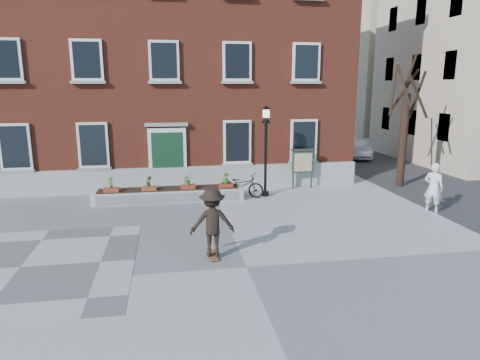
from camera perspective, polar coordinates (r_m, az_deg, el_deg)
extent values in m
plane|color=#A2A2A4|center=(11.72, 0.88, -11.54)|extent=(100.00, 100.00, 0.00)
cube|color=#5C5D5F|center=(13.11, -27.26, -10.30)|extent=(6.00, 6.00, 0.01)
imported|color=black|center=(18.58, 0.20, -0.68)|extent=(2.08, 1.55, 1.05)
imported|color=#BBBEC1|center=(29.65, 15.40, 4.14)|extent=(2.47, 4.20, 1.31)
imported|color=white|center=(17.83, 24.40, -0.94)|extent=(0.82, 0.83, 1.93)
cube|color=brown|center=(24.54, -10.07, 15.25)|extent=(18.00, 10.00, 12.00)
cube|color=#A7A8A2|center=(19.85, -9.52, 0.10)|extent=(18.00, 0.24, 1.10)
cube|color=#9C9C97|center=(19.83, -9.47, -1.25)|extent=(2.60, 0.80, 0.20)
cube|color=#9E9F9A|center=(19.93, -9.49, -0.59)|extent=(2.20, 0.50, 0.20)
cube|color=white|center=(19.68, -9.63, 3.25)|extent=(1.70, 0.12, 2.50)
cube|color=#13351F|center=(19.65, -9.62, 2.94)|extent=(1.40, 0.06, 2.30)
cube|color=gray|center=(19.47, -9.78, 7.30)|extent=(1.90, 0.25, 0.15)
cube|color=silver|center=(20.61, -27.81, 3.93)|extent=(1.30, 0.10, 2.00)
cube|color=black|center=(20.57, -27.85, 3.91)|extent=(1.08, 0.04, 1.78)
cube|color=gray|center=(20.72, -27.56, 1.01)|extent=(1.44, 0.20, 0.12)
cube|color=white|center=(20.48, -28.87, 13.92)|extent=(1.30, 0.10, 1.70)
cube|color=black|center=(20.43, -28.91, 13.92)|extent=(1.08, 0.04, 1.48)
cube|color=#A5A5A0|center=(20.39, -28.65, 11.38)|extent=(1.44, 0.20, 0.12)
cube|color=silver|center=(19.85, -18.99, 4.42)|extent=(1.30, 0.10, 2.00)
cube|color=black|center=(19.80, -19.01, 4.40)|extent=(1.08, 0.04, 1.78)
cube|color=gray|center=(19.96, -18.80, 1.39)|extent=(1.44, 0.20, 0.12)
cube|color=white|center=(19.70, -19.76, 14.83)|extent=(1.30, 0.10, 1.70)
cube|color=black|center=(19.66, -19.79, 14.83)|extent=(1.08, 0.04, 1.48)
cube|color=#9B9B96|center=(19.62, -19.59, 12.19)|extent=(1.44, 0.20, 0.12)
cube|color=silver|center=(19.44, -10.10, 15.40)|extent=(1.30, 0.10, 1.70)
cube|color=black|center=(19.39, -10.10, 15.40)|extent=(1.08, 0.04, 1.48)
cube|color=#A9A9A3|center=(19.35, -9.99, 12.72)|extent=(1.44, 0.20, 0.12)
cube|color=white|center=(19.84, -0.38, 5.10)|extent=(1.30, 0.10, 2.00)
cube|color=black|center=(19.79, -0.35, 5.08)|extent=(1.08, 0.04, 1.78)
cube|color=#A7A7A2|center=(19.95, -0.35, 2.06)|extent=(1.44, 0.20, 0.12)
cube|color=white|center=(19.69, -0.39, 15.54)|extent=(1.30, 0.10, 1.70)
cube|color=black|center=(19.64, -0.37, 15.55)|extent=(1.08, 0.04, 1.48)
cube|color=#A3A39E|center=(19.61, -0.36, 12.90)|extent=(1.44, 0.20, 0.12)
cube|color=white|center=(20.59, 8.48, 5.24)|extent=(1.30, 0.10, 2.00)
cube|color=black|center=(20.55, 8.52, 5.22)|extent=(1.08, 0.04, 1.78)
cube|color=gray|center=(20.70, 8.44, 2.31)|extent=(1.44, 0.20, 0.12)
cube|color=white|center=(20.45, 8.82, 15.29)|extent=(1.30, 0.10, 1.70)
cube|color=black|center=(20.41, 8.86, 15.30)|extent=(1.08, 0.04, 1.48)
cube|color=#9C9D98|center=(20.37, 8.79, 12.74)|extent=(1.44, 0.20, 0.12)
cube|color=silver|center=(18.29, -9.45, -1.95)|extent=(6.20, 1.10, 0.50)
cube|color=#B7B7B7|center=(17.74, -9.44, -2.40)|extent=(5.80, 0.02, 0.40)
cube|color=black|center=(18.23, -9.48, -1.19)|extent=(5.80, 0.90, 0.06)
cube|color=maroon|center=(18.11, -16.78, -1.32)|extent=(0.60, 0.25, 0.20)
imported|color=#2B6A1F|center=(18.04, -16.84, -0.32)|extent=(0.24, 0.24, 0.45)
cube|color=brown|center=(17.98, -12.03, -1.16)|extent=(0.60, 0.25, 0.20)
imported|color=#2E5E1C|center=(17.90, -12.08, -0.15)|extent=(0.25, 0.25, 0.45)
cube|color=maroon|center=(17.97, -6.93, -0.97)|extent=(0.60, 0.25, 0.20)
imported|color=#36691F|center=(17.90, -6.96, 0.04)|extent=(0.40, 0.40, 0.45)
cube|color=maroon|center=(18.11, -1.87, -0.78)|extent=(0.60, 0.25, 0.20)
imported|color=#28641E|center=(18.04, -1.88, 0.23)|extent=(0.25, 0.25, 0.45)
cylinder|color=#311E16|center=(21.67, 20.92, 4.91)|extent=(0.36, 0.36, 4.40)
cylinder|color=#2E2114|center=(21.78, 22.53, 10.34)|extent=(0.12, 1.12, 2.23)
cylinder|color=black|center=(22.05, 21.10, 11.17)|extent=(1.18, 0.49, 1.97)
cylinder|color=#2E2014|center=(21.58, 19.78, 11.24)|extent=(0.88, 1.14, 2.35)
cylinder|color=black|center=(21.17, 21.05, 11.62)|extent=(0.60, 0.77, 1.90)
cylinder|color=#302315|center=(21.09, 22.71, 10.16)|extent=(1.39, 0.55, 1.95)
cylinder|color=black|center=(21.72, 21.78, 13.27)|extent=(0.43, 0.48, 1.58)
cube|color=#3A3A3D|center=(32.11, 16.30, 3.53)|extent=(8.00, 36.00, 0.01)
cube|color=beige|center=(41.65, 19.64, 14.26)|extent=(10.00, 11.00, 13.00)
cube|color=black|center=(26.16, 25.57, 6.36)|extent=(0.08, 1.00, 1.50)
cube|color=black|center=(28.83, 21.94, 7.15)|extent=(0.08, 1.00, 1.50)
cube|color=black|center=(31.60, 18.92, 7.78)|extent=(0.08, 1.00, 1.50)
cube|color=black|center=(26.08, 26.28, 13.57)|extent=(0.08, 1.00, 1.50)
cube|color=black|center=(28.76, 22.49, 13.70)|extent=(0.08, 1.00, 1.50)
cube|color=black|center=(31.53, 19.36, 13.76)|extent=(0.08, 1.00, 1.50)
cube|color=black|center=(26.40, 26.99, 20.49)|extent=(0.08, 1.00, 1.50)
cube|color=black|center=(29.04, 23.06, 20.00)|extent=(0.08, 1.00, 1.50)
cube|color=black|center=(31.79, 19.81, 19.52)|extent=(0.08, 1.00, 1.50)
cylinder|color=black|center=(18.87, 3.37, -1.81)|extent=(0.32, 0.32, 0.20)
cylinder|color=black|center=(18.56, 3.42, 2.68)|extent=(0.12, 0.12, 3.20)
cone|color=black|center=(18.34, 3.50, 8.08)|extent=(0.40, 0.40, 0.30)
cube|color=#F5E4B5|center=(18.32, 3.51, 8.86)|extent=(0.24, 0.24, 0.34)
cone|color=black|center=(18.30, 3.52, 9.64)|extent=(0.40, 0.40, 0.16)
cylinder|color=#193221|center=(20.14, 7.12, 1.37)|extent=(0.08, 0.08, 1.80)
cylinder|color=#183024|center=(20.41, 9.54, 1.44)|extent=(0.08, 0.08, 1.80)
cube|color=#1B3728|center=(20.20, 8.37, 2.38)|extent=(1.00, 0.10, 1.00)
cube|color=beige|center=(20.15, 8.42, 2.35)|extent=(0.85, 0.02, 0.85)
cube|color=#332D2C|center=(20.11, 8.42, 3.98)|extent=(1.10, 0.16, 0.10)
cube|color=brown|center=(12.34, -3.65, -9.98)|extent=(0.22, 0.78, 0.03)
cylinder|color=black|center=(12.09, -3.93, -10.66)|extent=(0.03, 0.05, 0.05)
cylinder|color=black|center=(12.11, -3.07, -10.61)|extent=(0.03, 0.05, 0.05)
cylinder|color=black|center=(12.60, -4.19, -9.66)|extent=(0.03, 0.05, 0.05)
cylinder|color=black|center=(12.62, -3.37, -9.62)|extent=(0.03, 0.05, 0.05)
imported|color=black|center=(12.00, -3.71, -5.63)|extent=(1.26, 0.73, 1.94)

